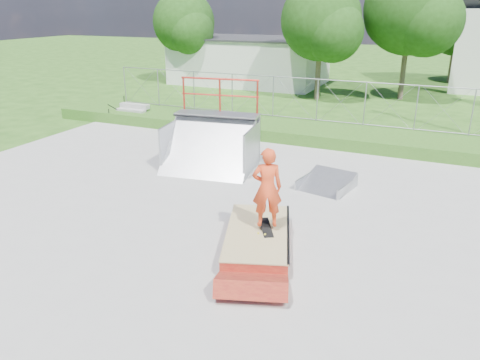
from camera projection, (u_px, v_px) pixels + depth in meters
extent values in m
plane|color=#285016|center=(200.00, 232.00, 11.41)|extent=(120.00, 120.00, 0.00)
cube|color=#9C9C9A|center=(200.00, 231.00, 11.41)|extent=(20.00, 16.00, 0.04)
cube|color=#285016|center=(309.00, 132.00, 19.45)|extent=(24.00, 3.00, 0.50)
cube|color=maroon|center=(258.00, 240.00, 10.63)|extent=(2.21, 3.14, 0.40)
cube|color=tan|center=(258.00, 231.00, 10.56)|extent=(2.24, 3.17, 0.03)
cube|color=black|center=(266.00, 228.00, 10.58)|extent=(0.59, 0.80, 0.13)
imported|color=#EA451F|center=(267.00, 191.00, 10.26)|extent=(0.78, 0.68, 1.81)
cube|color=silver|center=(249.00, 61.00, 32.75)|extent=(10.00, 6.00, 3.00)
cylinder|color=brown|center=(318.00, 78.00, 27.14)|extent=(0.30, 0.30, 2.45)
sphere|color=#1B3E10|center=(321.00, 20.00, 26.02)|extent=(4.48, 4.48, 4.48)
sphere|color=#1B3E10|center=(333.00, 31.00, 25.42)|extent=(3.36, 3.36, 3.36)
cylinder|color=brown|center=(403.00, 75.00, 27.08)|extent=(0.30, 0.30, 2.80)
sphere|color=#1B3E10|center=(411.00, 8.00, 25.80)|extent=(5.12, 5.12, 5.12)
sphere|color=#1B3E10|center=(427.00, 21.00, 25.11)|extent=(3.84, 3.84, 3.84)
cylinder|color=brown|center=(186.00, 67.00, 32.69)|extent=(0.30, 0.30, 2.27)
sphere|color=#1B3E10|center=(184.00, 22.00, 31.65)|extent=(4.16, 4.16, 4.16)
sphere|color=#1B3E10|center=(190.00, 31.00, 31.09)|extent=(3.12, 3.12, 3.12)
cylinder|color=brown|center=(451.00, 67.00, 33.09)|extent=(0.30, 0.30, 2.10)
sphere|color=#1B3E10|center=(457.00, 27.00, 32.13)|extent=(3.84, 3.84, 3.84)
sphere|color=#1B3E10|center=(468.00, 35.00, 31.62)|extent=(2.88, 2.88, 2.88)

